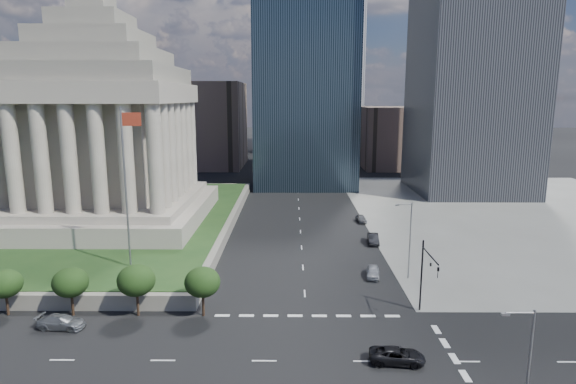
{
  "coord_description": "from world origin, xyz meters",
  "views": [
    {
      "loc": [
        -1.61,
        -33.91,
        22.88
      ],
      "look_at": [
        -1.95,
        14.13,
        13.49
      ],
      "focal_mm": 30.0,
      "sensor_mm": 36.0,
      "label": 1
    }
  ],
  "objects_px": {
    "street_lamp_south": "(525,373)",
    "flagpole": "(126,179)",
    "parked_sedan_near": "(373,272)",
    "parked_sedan_mid": "(373,239)",
    "traffic_signal_ne": "(427,271)",
    "suv_grey": "(61,322)",
    "parked_sedan_far": "(361,219)",
    "street_lamp_north": "(409,236)",
    "war_memorial": "(99,107)",
    "pickup_truck": "(397,356)"
  },
  "relations": [
    {
      "from": "street_lamp_north",
      "to": "parked_sedan_far",
      "type": "xyz_separation_m",
      "value": [
        -1.83,
        28.69,
        -4.99
      ]
    },
    {
      "from": "street_lamp_south",
      "to": "parked_sedan_far",
      "type": "bearing_deg",
      "value": 91.75
    },
    {
      "from": "street_lamp_south",
      "to": "traffic_signal_ne",
      "type": "bearing_deg",
      "value": 92.41
    },
    {
      "from": "traffic_signal_ne",
      "to": "suv_grey",
      "type": "height_order",
      "value": "traffic_signal_ne"
    },
    {
      "from": "war_memorial",
      "to": "parked_sedan_far",
      "type": "xyz_separation_m",
      "value": [
        45.5,
        5.69,
        -20.72
      ]
    },
    {
      "from": "traffic_signal_ne",
      "to": "parked_sedan_far",
      "type": "bearing_deg",
      "value": 91.43
    },
    {
      "from": "flagpole",
      "to": "parked_sedan_mid",
      "type": "xyz_separation_m",
      "value": [
        33.33,
        16.22,
        -12.35
      ]
    },
    {
      "from": "war_memorial",
      "to": "suv_grey",
      "type": "distance_m",
      "value": 43.38
    },
    {
      "from": "parked_sedan_far",
      "to": "traffic_signal_ne",
      "type": "bearing_deg",
      "value": -93.21
    },
    {
      "from": "parked_sedan_mid",
      "to": "pickup_truck",
      "type": "bearing_deg",
      "value": -91.95
    },
    {
      "from": "street_lamp_south",
      "to": "parked_sedan_mid",
      "type": "relative_size",
      "value": 2.15
    },
    {
      "from": "parked_sedan_mid",
      "to": "traffic_signal_ne",
      "type": "bearing_deg",
      "value": -83.66
    },
    {
      "from": "pickup_truck",
      "to": "suv_grey",
      "type": "distance_m",
      "value": 33.14
    },
    {
      "from": "war_memorial",
      "to": "suv_grey",
      "type": "relative_size",
      "value": 8.18
    },
    {
      "from": "war_memorial",
      "to": "traffic_signal_ne",
      "type": "height_order",
      "value": "war_memorial"
    },
    {
      "from": "traffic_signal_ne",
      "to": "pickup_truck",
      "type": "height_order",
      "value": "traffic_signal_ne"
    },
    {
      "from": "street_lamp_north",
      "to": "parked_sedan_far",
      "type": "relative_size",
      "value": 2.52
    },
    {
      "from": "street_lamp_south",
      "to": "parked_sedan_mid",
      "type": "distance_m",
      "value": 46.51
    },
    {
      "from": "flagpole",
      "to": "traffic_signal_ne",
      "type": "height_order",
      "value": "flagpole"
    },
    {
      "from": "traffic_signal_ne",
      "to": "parked_sedan_near",
      "type": "relative_size",
      "value": 1.95
    },
    {
      "from": "street_lamp_south",
      "to": "parked_sedan_near",
      "type": "distance_m",
      "value": 32.13
    },
    {
      "from": "war_memorial",
      "to": "flagpole",
      "type": "height_order",
      "value": "war_memorial"
    },
    {
      "from": "street_lamp_north",
      "to": "parked_sedan_near",
      "type": "height_order",
      "value": "street_lamp_north"
    },
    {
      "from": "pickup_truck",
      "to": "parked_sedan_far",
      "type": "relative_size",
      "value": 1.23
    },
    {
      "from": "flagpole",
      "to": "suv_grey",
      "type": "xyz_separation_m",
      "value": [
        -3.03,
        -13.0,
        -12.42
      ]
    },
    {
      "from": "street_lamp_north",
      "to": "parked_sedan_mid",
      "type": "distance_m",
      "value": 16.09
    },
    {
      "from": "suv_grey",
      "to": "parked_sedan_far",
      "type": "height_order",
      "value": "suv_grey"
    },
    {
      "from": "street_lamp_north",
      "to": "parked_sedan_near",
      "type": "relative_size",
      "value": 2.43
    },
    {
      "from": "suv_grey",
      "to": "parked_sedan_far",
      "type": "xyz_separation_m",
      "value": [
        36.35,
        42.69,
        -0.02
      ]
    },
    {
      "from": "war_memorial",
      "to": "parked_sedan_far",
      "type": "relative_size",
      "value": 9.84
    },
    {
      "from": "suv_grey",
      "to": "parked_sedan_far",
      "type": "bearing_deg",
      "value": -35.46
    },
    {
      "from": "war_memorial",
      "to": "street_lamp_south",
      "type": "height_order",
      "value": "war_memorial"
    },
    {
      "from": "street_lamp_north",
      "to": "suv_grey",
      "type": "bearing_deg",
      "value": -159.86
    },
    {
      "from": "war_memorial",
      "to": "parked_sedan_near",
      "type": "relative_size",
      "value": 9.49
    },
    {
      "from": "war_memorial",
      "to": "street_lamp_north",
      "type": "distance_m",
      "value": 54.92
    },
    {
      "from": "war_memorial",
      "to": "parked_sedan_near",
      "type": "height_order",
      "value": "war_memorial"
    },
    {
      "from": "flagpole",
      "to": "parked_sedan_mid",
      "type": "distance_m",
      "value": 39.07
    },
    {
      "from": "traffic_signal_ne",
      "to": "parked_sedan_near",
      "type": "xyz_separation_m",
      "value": [
        -3.5,
        11.75,
        -4.55
      ]
    },
    {
      "from": "street_lamp_south",
      "to": "suv_grey",
      "type": "distance_m",
      "value": 42.09
    },
    {
      "from": "street_lamp_south",
      "to": "flagpole",
      "type": "bearing_deg",
      "value": 139.53
    },
    {
      "from": "street_lamp_north",
      "to": "suv_grey",
      "type": "distance_m",
      "value": 40.97
    },
    {
      "from": "street_lamp_north",
      "to": "street_lamp_south",
      "type": "bearing_deg",
      "value": -90.0
    },
    {
      "from": "flagpole",
      "to": "parked_sedan_far",
      "type": "bearing_deg",
      "value": 41.7
    },
    {
      "from": "war_memorial",
      "to": "pickup_truck",
      "type": "distance_m",
      "value": 63.52
    },
    {
      "from": "war_memorial",
      "to": "street_lamp_north",
      "type": "bearing_deg",
      "value": -25.92
    },
    {
      "from": "war_memorial",
      "to": "flagpole",
      "type": "distance_m",
      "value": 28.16
    },
    {
      "from": "street_lamp_south",
      "to": "parked_sedan_near",
      "type": "xyz_separation_m",
      "value": [
        -4.33,
        31.45,
        -4.96
      ]
    },
    {
      "from": "parked_sedan_mid",
      "to": "parked_sedan_far",
      "type": "relative_size",
      "value": 1.17
    },
    {
      "from": "parked_sedan_near",
      "to": "parked_sedan_mid",
      "type": "relative_size",
      "value": 0.88
    },
    {
      "from": "street_lamp_north",
      "to": "pickup_truck",
      "type": "distance_m",
      "value": 21.56
    }
  ]
}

